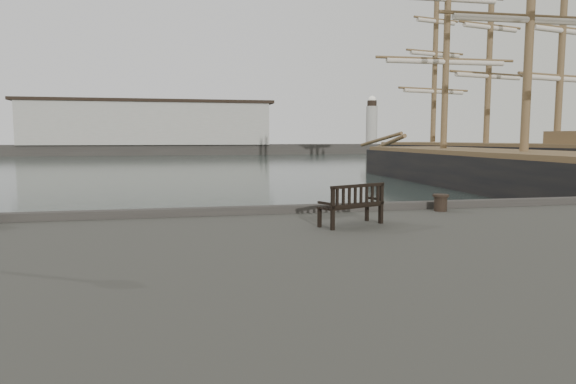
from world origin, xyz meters
name	(u,v)px	position (x,y,z in m)	size (l,w,h in m)	color
ground	(290,274)	(0.00, 0.00, 0.00)	(400.00, 400.00, 0.00)	black
breakwater	(167,133)	(-4.56, 92.00, 4.30)	(140.00, 9.50, 12.20)	#383530
bench	(351,213)	(0.83, -2.17, 1.83)	(1.53, 1.04, 0.83)	black
bollard_right	(441,203)	(3.66, -0.66, 1.77)	(0.39, 0.39, 0.41)	black
tall_ship_main	(522,180)	(18.26, 15.84, 0.71)	(8.35, 37.13, 27.71)	black
tall_ship_far	(485,162)	(28.47, 35.52, 0.83)	(12.39, 29.97, 25.12)	black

